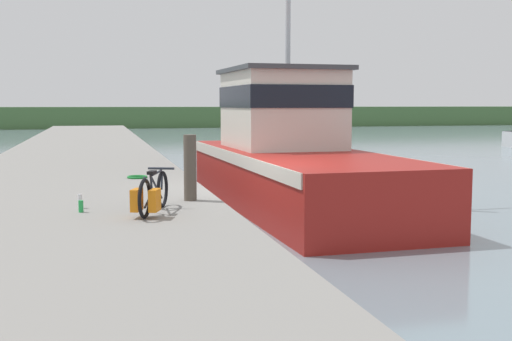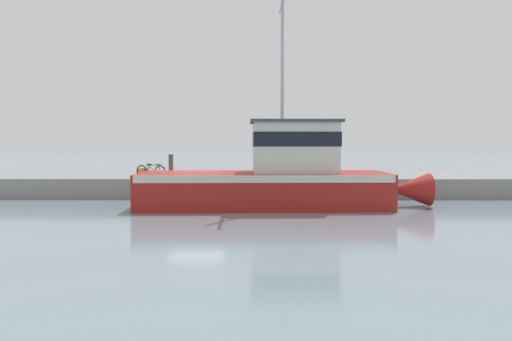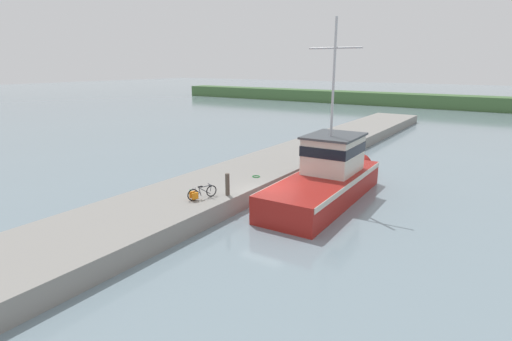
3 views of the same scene
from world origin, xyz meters
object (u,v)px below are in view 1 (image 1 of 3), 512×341
at_px(fishing_boat_main, 289,154).
at_px(water_bottle_by_bike, 80,201).
at_px(bicycle_touring, 151,195).
at_px(water_bottle_on_curb, 81,206).
at_px(mooring_post, 190,168).

bearing_deg(fishing_boat_main, water_bottle_by_bike, -135.43).
bearing_deg(bicycle_touring, water_bottle_by_bike, 160.94).
xyz_separation_m(water_bottle_by_bike, water_bottle_on_curb, (0.02, -0.42, -0.02)).
relative_size(fishing_boat_main, water_bottle_by_bike, 52.20).
xyz_separation_m(fishing_boat_main, water_bottle_by_bike, (-5.34, -5.57, -0.27)).
bearing_deg(fishing_boat_main, water_bottle_on_curb, -133.26).
xyz_separation_m(fishing_boat_main, mooring_post, (-3.43, -5.15, 0.20)).
bearing_deg(water_bottle_on_curb, water_bottle_by_bike, 93.03).
xyz_separation_m(fishing_boat_main, water_bottle_on_curb, (-5.32, -5.99, -0.29)).
bearing_deg(mooring_post, water_bottle_by_bike, -167.44).
relative_size(bicycle_touring, water_bottle_by_bike, 6.77).
xyz_separation_m(bicycle_touring, water_bottle_on_curb, (-1.08, 0.48, -0.22)).
height_order(fishing_boat_main, water_bottle_by_bike, fishing_boat_main).
distance_m(bicycle_touring, mooring_post, 1.57).
bearing_deg(bicycle_touring, fishing_boat_main, 76.72).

